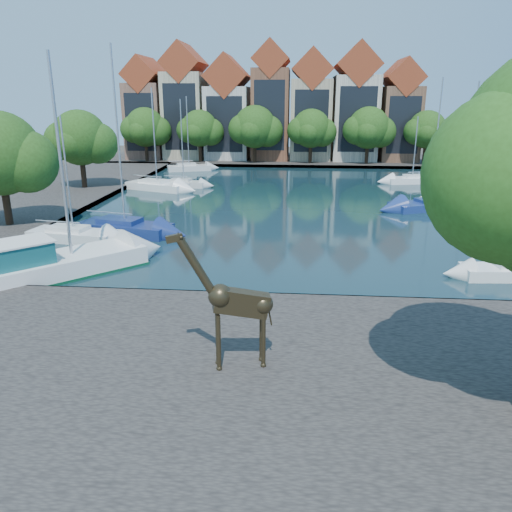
{
  "coord_description": "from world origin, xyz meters",
  "views": [
    {
      "loc": [
        0.35,
        -22.45,
        9.53
      ],
      "look_at": [
        -1.38,
        -2.0,
        2.98
      ],
      "focal_mm": 35.0,
      "sensor_mm": 36.0,
      "label": 1
    }
  ],
  "objects_px": {
    "sailboat_left_a": "(73,233)",
    "giraffe_statue": "(234,302)",
    "sailboat_right_a": "(510,269)",
    "motorsailer": "(44,263)"
  },
  "relations": [
    {
      "from": "sailboat_left_a",
      "to": "giraffe_statue",
      "type": "bearing_deg",
      "value": -51.25
    },
    {
      "from": "giraffe_statue",
      "to": "motorsailer",
      "type": "distance_m",
      "value": 14.74
    },
    {
      "from": "giraffe_statue",
      "to": "motorsailer",
      "type": "height_order",
      "value": "motorsailer"
    },
    {
      "from": "sailboat_left_a",
      "to": "sailboat_right_a",
      "type": "relative_size",
      "value": 0.83
    },
    {
      "from": "motorsailer",
      "to": "sailboat_left_a",
      "type": "distance_m",
      "value": 7.76
    },
    {
      "from": "giraffe_statue",
      "to": "sailboat_left_a",
      "type": "xyz_separation_m",
      "value": [
        -13.28,
        16.54,
        -2.31
      ]
    },
    {
      "from": "motorsailer",
      "to": "sailboat_left_a",
      "type": "relative_size",
      "value": 1.4
    },
    {
      "from": "sailboat_right_a",
      "to": "giraffe_statue",
      "type": "bearing_deg",
      "value": -140.62
    },
    {
      "from": "giraffe_statue",
      "to": "motorsailer",
      "type": "relative_size",
      "value": 0.42
    },
    {
      "from": "motorsailer",
      "to": "sailboat_left_a",
      "type": "xyz_separation_m",
      "value": [
        -1.76,
        7.55,
        -0.38
      ]
    }
  ]
}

